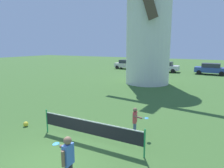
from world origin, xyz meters
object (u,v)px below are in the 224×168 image
(parked_car_blue, at_px, (211,69))
(player_near, at_px, (68,158))
(windmill, at_px, (149,16))
(parked_car_cream, at_px, (126,64))
(player_far, at_px, (135,120))
(parked_car_silver, at_px, (164,67))
(stray_ball, at_px, (26,124))
(tennis_net, at_px, (89,128))

(parked_car_blue, bearing_deg, player_near, -95.22)
(windmill, relative_size, parked_car_cream, 3.62)
(player_far, xyz_separation_m, parked_car_silver, (-4.43, 23.26, 0.09))
(parked_car_cream, bearing_deg, player_far, -65.05)
(parked_car_blue, bearing_deg, player_far, -95.11)
(windmill, relative_size, player_near, 9.24)
(player_near, bearing_deg, player_far, 84.13)
(stray_ball, height_order, parked_car_cream, parked_car_cream)
(parked_car_silver, bearing_deg, parked_car_cream, 172.20)
(tennis_net, height_order, parked_car_cream, parked_car_cream)
(tennis_net, height_order, parked_car_silver, parked_car_silver)
(stray_ball, bearing_deg, windmill, 83.84)
(tennis_net, xyz_separation_m, player_far, (1.38, 1.66, 0.04))
(tennis_net, relative_size, parked_car_blue, 1.15)
(tennis_net, bearing_deg, player_far, 50.19)
(tennis_net, distance_m, parked_car_blue, 25.22)
(parked_car_cream, xyz_separation_m, parked_car_silver, (6.83, -0.94, 0.00))
(stray_ball, xyz_separation_m, parked_car_silver, (0.80, 24.94, 0.68))
(tennis_net, xyz_separation_m, stray_ball, (-3.85, -0.03, -0.56))
(stray_ball, bearing_deg, player_far, 17.82)
(tennis_net, bearing_deg, player_near, -68.95)
(windmill, bearing_deg, player_near, -79.07)
(stray_ball, distance_m, parked_car_cream, 26.57)
(windmill, relative_size, player_far, 11.08)
(player_near, bearing_deg, parked_car_blue, 84.78)
(parked_car_silver, bearing_deg, player_near, -81.69)
(player_near, xyz_separation_m, parked_car_blue, (2.51, 27.47, -0.06))
(player_far, bearing_deg, player_near, -95.87)
(parked_car_cream, distance_m, parked_car_blue, 13.37)
(windmill, xyz_separation_m, tennis_net, (2.30, -14.36, -6.28))
(player_near, height_order, player_far, player_near)
(parked_car_silver, relative_size, parked_car_blue, 1.06)
(tennis_net, distance_m, stray_ball, 3.89)
(tennis_net, xyz_separation_m, player_near, (0.96, -2.48, 0.18))
(tennis_net, height_order, player_far, player_far)
(windmill, height_order, parked_car_silver, windmill)
(tennis_net, relative_size, player_far, 3.79)
(parked_car_cream, distance_m, parked_car_silver, 6.89)
(tennis_net, relative_size, player_near, 3.16)
(tennis_net, xyz_separation_m, parked_car_silver, (-3.05, 24.91, 0.13))
(player_near, relative_size, player_far, 1.20)
(stray_ball, bearing_deg, player_near, -27.08)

